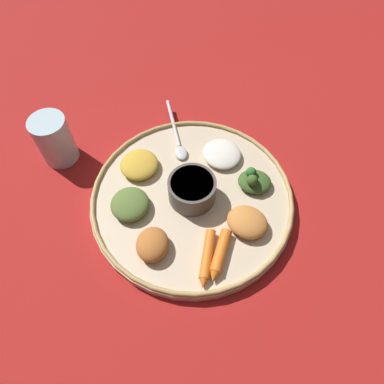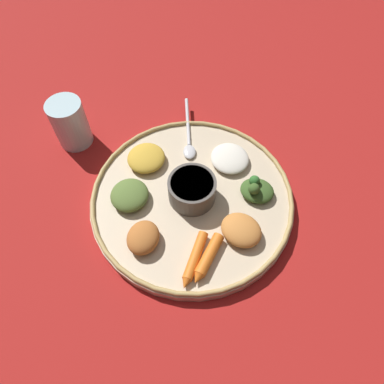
{
  "view_description": "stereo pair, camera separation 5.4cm",
  "coord_description": "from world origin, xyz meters",
  "px_view_note": "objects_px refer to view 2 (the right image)",
  "views": [
    {
      "loc": [
        0.26,
        -0.19,
        0.55
      ],
      "look_at": [
        0.0,
        0.0,
        0.03
      ],
      "focal_mm": 32.64,
      "sensor_mm": 36.0,
      "label": 1
    },
    {
      "loc": [
        0.29,
        -0.14,
        0.55
      ],
      "look_at": [
        0.0,
        0.0,
        0.03
      ],
      "focal_mm": 32.64,
      "sensor_mm": 36.0,
      "label": 2
    }
  ],
  "objects_px": {
    "carrot_outer": "(208,258)",
    "center_bowl": "(192,189)",
    "spoon": "(189,137)",
    "greens_pile": "(257,190)",
    "carrot_near_spoon": "(194,259)",
    "drinking_glass": "(71,126)"
  },
  "relations": [
    {
      "from": "carrot_outer",
      "to": "center_bowl",
      "type": "bearing_deg",
      "value": 165.6
    },
    {
      "from": "spoon",
      "to": "greens_pile",
      "type": "bearing_deg",
      "value": 16.73
    },
    {
      "from": "center_bowl",
      "to": "carrot_near_spoon",
      "type": "bearing_deg",
      "value": -24.45
    },
    {
      "from": "center_bowl",
      "to": "drinking_glass",
      "type": "bearing_deg",
      "value": -148.32
    },
    {
      "from": "spoon",
      "to": "drinking_glass",
      "type": "relative_size",
      "value": 1.59
    },
    {
      "from": "center_bowl",
      "to": "carrot_near_spoon",
      "type": "height_order",
      "value": "center_bowl"
    },
    {
      "from": "spoon",
      "to": "carrot_outer",
      "type": "relative_size",
      "value": 1.91
    },
    {
      "from": "spoon",
      "to": "carrot_near_spoon",
      "type": "distance_m",
      "value": 0.26
    },
    {
      "from": "drinking_glass",
      "to": "spoon",
      "type": "bearing_deg",
      "value": 60.48
    },
    {
      "from": "greens_pile",
      "to": "carrot_near_spoon",
      "type": "height_order",
      "value": "greens_pile"
    },
    {
      "from": "spoon",
      "to": "carrot_near_spoon",
      "type": "relative_size",
      "value": 1.94
    },
    {
      "from": "carrot_near_spoon",
      "to": "spoon",
      "type": "bearing_deg",
      "value": 156.13
    },
    {
      "from": "center_bowl",
      "to": "greens_pile",
      "type": "height_order",
      "value": "center_bowl"
    },
    {
      "from": "center_bowl",
      "to": "carrot_outer",
      "type": "relative_size",
      "value": 1.03
    },
    {
      "from": "spoon",
      "to": "drinking_glass",
      "type": "distance_m",
      "value": 0.23
    },
    {
      "from": "center_bowl",
      "to": "greens_pile",
      "type": "distance_m",
      "value": 0.11
    },
    {
      "from": "carrot_outer",
      "to": "drinking_glass",
      "type": "xyz_separation_m",
      "value": [
        -0.35,
        -0.12,
        0.01
      ]
    },
    {
      "from": "spoon",
      "to": "carrot_near_spoon",
      "type": "bearing_deg",
      "value": -23.87
    },
    {
      "from": "greens_pile",
      "to": "carrot_outer",
      "type": "relative_size",
      "value": 0.97
    },
    {
      "from": "center_bowl",
      "to": "spoon",
      "type": "bearing_deg",
      "value": 156.65
    },
    {
      "from": "drinking_glass",
      "to": "center_bowl",
      "type": "bearing_deg",
      "value": 31.68
    },
    {
      "from": "carrot_near_spoon",
      "to": "drinking_glass",
      "type": "relative_size",
      "value": 0.82
    }
  ]
}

